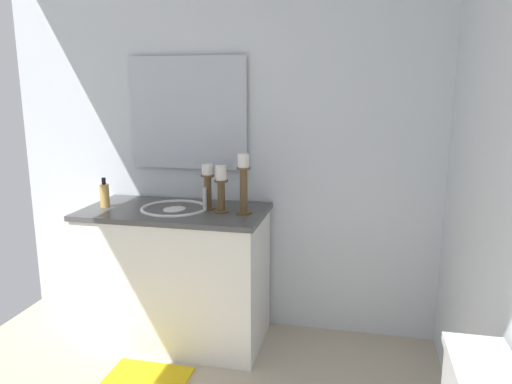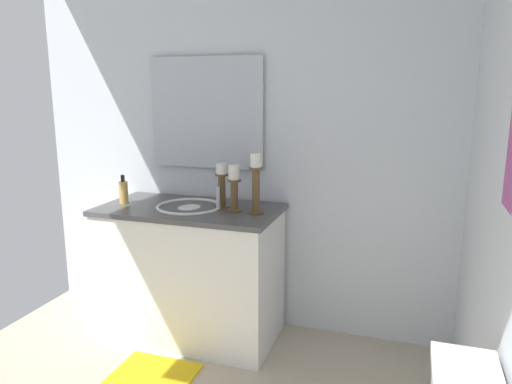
{
  "view_description": "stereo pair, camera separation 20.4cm",
  "coord_description": "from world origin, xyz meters",
  "px_view_note": "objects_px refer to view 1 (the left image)",
  "views": [
    {
      "loc": [
        1.7,
        0.88,
        1.54
      ],
      "look_at": [
        -0.25,
        0.45,
        1.11
      ],
      "focal_mm": 33.78,
      "sensor_mm": 36.0,
      "label": 1
    },
    {
      "loc": [
        1.64,
        1.08,
        1.54
      ],
      "look_at": [
        -0.25,
        0.45,
        1.11
      ],
      "focal_mm": 33.78,
      "sensor_mm": 36.0,
      "label": 2
    }
  ],
  "objects_px": {
    "mirror": "(188,113)",
    "soap_bottle": "(105,195)",
    "candle_holder_mid": "(208,186)",
    "candle_holder_short": "(221,188)",
    "vanity_cabinet": "(177,275)",
    "candle_holder_tall": "(244,182)",
    "sink_basin": "(175,215)"
  },
  "relations": [
    {
      "from": "candle_holder_tall",
      "to": "candle_holder_mid",
      "type": "height_order",
      "value": "candle_holder_tall"
    },
    {
      "from": "mirror",
      "to": "candle_holder_mid",
      "type": "height_order",
      "value": "mirror"
    },
    {
      "from": "candle_holder_short",
      "to": "soap_bottle",
      "type": "bearing_deg",
      "value": -87.51
    },
    {
      "from": "vanity_cabinet",
      "to": "sink_basin",
      "type": "bearing_deg",
      "value": 90.0
    },
    {
      "from": "vanity_cabinet",
      "to": "soap_bottle",
      "type": "distance_m",
      "value": 0.65
    },
    {
      "from": "candle_holder_tall",
      "to": "candle_holder_short",
      "type": "xyz_separation_m",
      "value": [
        -0.01,
        -0.13,
        -0.04
      ]
    },
    {
      "from": "sink_basin",
      "to": "soap_bottle",
      "type": "bearing_deg",
      "value": -84.66
    },
    {
      "from": "soap_bottle",
      "to": "mirror",
      "type": "bearing_deg",
      "value": 126.75
    },
    {
      "from": "mirror",
      "to": "candle_holder_mid",
      "type": "distance_m",
      "value": 0.51
    },
    {
      "from": "candle_holder_short",
      "to": "soap_bottle",
      "type": "xyz_separation_m",
      "value": [
        0.03,
        -0.72,
        -0.07
      ]
    },
    {
      "from": "mirror",
      "to": "soap_bottle",
      "type": "relative_size",
      "value": 4.2
    },
    {
      "from": "vanity_cabinet",
      "to": "candle_holder_tall",
      "type": "relative_size",
      "value": 3.18
    },
    {
      "from": "vanity_cabinet",
      "to": "candle_holder_mid",
      "type": "bearing_deg",
      "value": 102.37
    },
    {
      "from": "mirror",
      "to": "soap_bottle",
      "type": "height_order",
      "value": "mirror"
    },
    {
      "from": "candle_holder_mid",
      "to": "vanity_cabinet",
      "type": "bearing_deg",
      "value": -77.63
    },
    {
      "from": "mirror",
      "to": "candle_holder_short",
      "type": "height_order",
      "value": "mirror"
    },
    {
      "from": "mirror",
      "to": "candle_holder_tall",
      "type": "distance_m",
      "value": 0.64
    },
    {
      "from": "candle_holder_short",
      "to": "candle_holder_mid",
      "type": "bearing_deg",
      "value": -117.81
    },
    {
      "from": "sink_basin",
      "to": "candle_holder_tall",
      "type": "relative_size",
      "value": 1.16
    },
    {
      "from": "sink_basin",
      "to": "mirror",
      "type": "height_order",
      "value": "mirror"
    },
    {
      "from": "candle_holder_short",
      "to": "soap_bottle",
      "type": "relative_size",
      "value": 1.52
    },
    {
      "from": "candle_holder_tall",
      "to": "candle_holder_mid",
      "type": "distance_m",
      "value": 0.24
    },
    {
      "from": "sink_basin",
      "to": "vanity_cabinet",
      "type": "bearing_deg",
      "value": -90.0
    },
    {
      "from": "sink_basin",
      "to": "mirror",
      "type": "xyz_separation_m",
      "value": [
        -0.28,
        -0.0,
        0.59
      ]
    },
    {
      "from": "candle_holder_tall",
      "to": "mirror",
      "type": "bearing_deg",
      "value": -124.41
    },
    {
      "from": "candle_holder_tall",
      "to": "candle_holder_short",
      "type": "height_order",
      "value": "candle_holder_tall"
    },
    {
      "from": "vanity_cabinet",
      "to": "soap_bottle",
      "type": "xyz_separation_m",
      "value": [
        0.04,
        -0.43,
        0.49
      ]
    },
    {
      "from": "soap_bottle",
      "to": "candle_holder_tall",
      "type": "bearing_deg",
      "value": 91.74
    },
    {
      "from": "mirror",
      "to": "soap_bottle",
      "type": "xyz_separation_m",
      "value": [
        0.32,
        -0.43,
        -0.47
      ]
    },
    {
      "from": "vanity_cabinet",
      "to": "mirror",
      "type": "xyz_separation_m",
      "value": [
        -0.28,
        0.0,
        0.97
      ]
    },
    {
      "from": "sink_basin",
      "to": "candle_holder_mid",
      "type": "height_order",
      "value": "candle_holder_mid"
    },
    {
      "from": "mirror",
      "to": "soap_bottle",
      "type": "distance_m",
      "value": 0.72
    }
  ]
}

